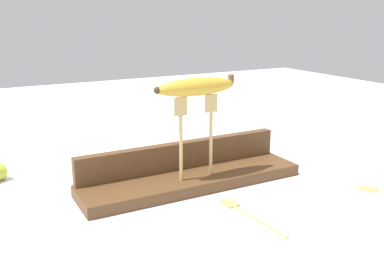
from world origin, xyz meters
TOP-DOWN VIEW (x-y plane):
  - ground_plane at (0.00, 0.00)m, footprint 3.00×3.00m
  - wooden_board at (0.00, 0.00)m, footprint 0.47×0.12m
  - board_backstop at (0.00, 0.05)m, footprint 0.46×0.02m
  - fork_stand_center at (0.00, -0.02)m, footprint 0.09×0.01m
  - banana_raised_center at (-0.00, -0.02)m, footprint 0.18×0.04m
  - fork_fallen_far at (0.02, -0.16)m, footprint 0.03×0.17m

SIDE VIEW (x-z plane):
  - ground_plane at x=0.00m, z-range 0.00..0.00m
  - fork_fallen_far at x=0.02m, z-range 0.00..0.01m
  - wooden_board at x=0.00m, z-range 0.00..0.02m
  - board_backstop at x=0.00m, z-range 0.02..0.08m
  - fork_stand_center at x=0.00m, z-range 0.04..0.21m
  - banana_raised_center at x=0.00m, z-range 0.19..0.23m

